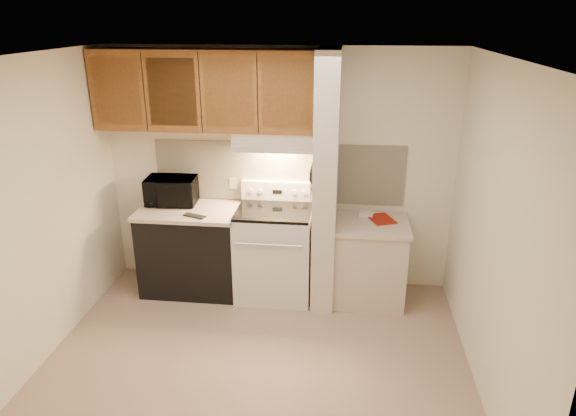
# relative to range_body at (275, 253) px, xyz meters

# --- Properties ---
(floor) EXTENTS (3.60, 3.60, 0.00)m
(floor) POSITION_rel_range_body_xyz_m (0.00, -1.16, -0.46)
(floor) COLOR tan
(floor) RESTS_ON ground
(ceiling) EXTENTS (3.60, 3.60, 0.00)m
(ceiling) POSITION_rel_range_body_xyz_m (0.00, -1.16, 2.04)
(ceiling) COLOR white
(ceiling) RESTS_ON wall_back
(wall_back) EXTENTS (3.60, 2.50, 0.02)m
(wall_back) POSITION_rel_range_body_xyz_m (0.00, 0.34, 0.79)
(wall_back) COLOR white
(wall_back) RESTS_ON floor
(wall_left) EXTENTS (0.02, 3.00, 2.50)m
(wall_left) POSITION_rel_range_body_xyz_m (-1.80, -1.16, 0.79)
(wall_left) COLOR white
(wall_left) RESTS_ON floor
(wall_right) EXTENTS (0.02, 3.00, 2.50)m
(wall_right) POSITION_rel_range_body_xyz_m (1.80, -1.16, 0.79)
(wall_right) COLOR white
(wall_right) RESTS_ON floor
(backsplash) EXTENTS (2.60, 0.02, 0.63)m
(backsplash) POSITION_rel_range_body_xyz_m (0.00, 0.33, 0.78)
(backsplash) COLOR white
(backsplash) RESTS_ON wall_back
(range_body) EXTENTS (0.76, 0.65, 0.92)m
(range_body) POSITION_rel_range_body_xyz_m (0.00, 0.00, 0.00)
(range_body) COLOR silver
(range_body) RESTS_ON floor
(oven_window) EXTENTS (0.50, 0.01, 0.30)m
(oven_window) POSITION_rel_range_body_xyz_m (0.00, -0.32, 0.04)
(oven_window) COLOR black
(oven_window) RESTS_ON range_body
(oven_handle) EXTENTS (0.65, 0.02, 0.02)m
(oven_handle) POSITION_rel_range_body_xyz_m (0.00, -0.35, 0.26)
(oven_handle) COLOR silver
(oven_handle) RESTS_ON range_body
(cooktop) EXTENTS (0.74, 0.64, 0.03)m
(cooktop) POSITION_rel_range_body_xyz_m (0.00, 0.00, 0.48)
(cooktop) COLOR black
(cooktop) RESTS_ON range_body
(range_backguard) EXTENTS (0.76, 0.08, 0.20)m
(range_backguard) POSITION_rel_range_body_xyz_m (0.00, 0.28, 0.59)
(range_backguard) COLOR silver
(range_backguard) RESTS_ON range_body
(range_display) EXTENTS (0.10, 0.01, 0.04)m
(range_display) POSITION_rel_range_body_xyz_m (0.00, 0.24, 0.59)
(range_display) COLOR black
(range_display) RESTS_ON range_backguard
(range_knob_left_outer) EXTENTS (0.05, 0.02, 0.05)m
(range_knob_left_outer) POSITION_rel_range_body_xyz_m (-0.28, 0.24, 0.59)
(range_knob_left_outer) COLOR silver
(range_knob_left_outer) RESTS_ON range_backguard
(range_knob_left_inner) EXTENTS (0.05, 0.02, 0.05)m
(range_knob_left_inner) POSITION_rel_range_body_xyz_m (-0.18, 0.24, 0.59)
(range_knob_left_inner) COLOR silver
(range_knob_left_inner) RESTS_ON range_backguard
(range_knob_right_inner) EXTENTS (0.05, 0.02, 0.05)m
(range_knob_right_inner) POSITION_rel_range_body_xyz_m (0.18, 0.24, 0.59)
(range_knob_right_inner) COLOR silver
(range_knob_right_inner) RESTS_ON range_backguard
(range_knob_right_outer) EXTENTS (0.05, 0.02, 0.05)m
(range_knob_right_outer) POSITION_rel_range_body_xyz_m (0.28, 0.24, 0.59)
(range_knob_right_outer) COLOR silver
(range_knob_right_outer) RESTS_ON range_backguard
(dishwasher_front) EXTENTS (1.00, 0.63, 0.87)m
(dishwasher_front) POSITION_rel_range_body_xyz_m (-0.88, 0.01, -0.03)
(dishwasher_front) COLOR black
(dishwasher_front) RESTS_ON floor
(left_countertop) EXTENTS (1.04, 0.67, 0.04)m
(left_countertop) POSITION_rel_range_body_xyz_m (-0.88, 0.01, 0.43)
(left_countertop) COLOR beige
(left_countertop) RESTS_ON dishwasher_front
(spoon_rest) EXTENTS (0.24, 0.15, 0.02)m
(spoon_rest) POSITION_rel_range_body_xyz_m (-0.76, -0.19, 0.46)
(spoon_rest) COLOR black
(spoon_rest) RESTS_ON left_countertop
(teal_jar) EXTENTS (0.13, 0.13, 0.11)m
(teal_jar) POSITION_rel_range_body_xyz_m (-0.98, 0.23, 0.51)
(teal_jar) COLOR #2A5E5C
(teal_jar) RESTS_ON left_countertop
(outlet) EXTENTS (0.08, 0.01, 0.12)m
(outlet) POSITION_rel_range_body_xyz_m (-0.48, 0.32, 0.64)
(outlet) COLOR beige
(outlet) RESTS_ON backsplash
(microwave) EXTENTS (0.53, 0.38, 0.28)m
(microwave) POSITION_rel_range_body_xyz_m (-1.10, 0.15, 0.59)
(microwave) COLOR black
(microwave) RESTS_ON left_countertop
(partition_pillar) EXTENTS (0.22, 0.70, 2.50)m
(partition_pillar) POSITION_rel_range_body_xyz_m (0.51, -0.01, 0.79)
(partition_pillar) COLOR beige
(partition_pillar) RESTS_ON floor
(pillar_trim) EXTENTS (0.01, 0.70, 0.04)m
(pillar_trim) POSITION_rel_range_body_xyz_m (0.39, -0.01, 0.84)
(pillar_trim) COLOR brown
(pillar_trim) RESTS_ON partition_pillar
(knife_strip) EXTENTS (0.02, 0.42, 0.04)m
(knife_strip) POSITION_rel_range_body_xyz_m (0.39, -0.06, 0.86)
(knife_strip) COLOR black
(knife_strip) RESTS_ON partition_pillar
(knife_blade_a) EXTENTS (0.01, 0.03, 0.16)m
(knife_blade_a) POSITION_rel_range_body_xyz_m (0.38, -0.22, 0.76)
(knife_blade_a) COLOR silver
(knife_blade_a) RESTS_ON knife_strip
(knife_handle_a) EXTENTS (0.02, 0.02, 0.10)m
(knife_handle_a) POSITION_rel_range_body_xyz_m (0.38, -0.22, 0.91)
(knife_handle_a) COLOR black
(knife_handle_a) RESTS_ON knife_strip
(knife_blade_b) EXTENTS (0.01, 0.04, 0.18)m
(knife_blade_b) POSITION_rel_range_body_xyz_m (0.38, -0.13, 0.75)
(knife_blade_b) COLOR silver
(knife_blade_b) RESTS_ON knife_strip
(knife_handle_b) EXTENTS (0.02, 0.02, 0.10)m
(knife_handle_b) POSITION_rel_range_body_xyz_m (0.38, -0.13, 0.91)
(knife_handle_b) COLOR black
(knife_handle_b) RESTS_ON knife_strip
(knife_blade_c) EXTENTS (0.01, 0.04, 0.20)m
(knife_blade_c) POSITION_rel_range_body_xyz_m (0.38, -0.05, 0.74)
(knife_blade_c) COLOR silver
(knife_blade_c) RESTS_ON knife_strip
(knife_handle_c) EXTENTS (0.02, 0.02, 0.10)m
(knife_handle_c) POSITION_rel_range_body_xyz_m (0.38, -0.07, 0.91)
(knife_handle_c) COLOR black
(knife_handle_c) RESTS_ON knife_strip
(knife_blade_d) EXTENTS (0.01, 0.04, 0.16)m
(knife_blade_d) POSITION_rel_range_body_xyz_m (0.38, 0.03, 0.76)
(knife_blade_d) COLOR silver
(knife_blade_d) RESTS_ON knife_strip
(knife_handle_d) EXTENTS (0.02, 0.02, 0.10)m
(knife_handle_d) POSITION_rel_range_body_xyz_m (0.38, 0.02, 0.91)
(knife_handle_d) COLOR black
(knife_handle_d) RESTS_ON knife_strip
(knife_blade_e) EXTENTS (0.01, 0.04, 0.18)m
(knife_blade_e) POSITION_rel_range_body_xyz_m (0.38, 0.09, 0.75)
(knife_blade_e) COLOR silver
(knife_blade_e) RESTS_ON knife_strip
(knife_handle_e) EXTENTS (0.02, 0.02, 0.10)m
(knife_handle_e) POSITION_rel_range_body_xyz_m (0.38, 0.10, 0.91)
(knife_handle_e) COLOR black
(knife_handle_e) RESTS_ON knife_strip
(oven_mitt) EXTENTS (0.03, 0.11, 0.26)m
(oven_mitt) POSITION_rel_range_body_xyz_m (0.38, 0.17, 0.72)
(oven_mitt) COLOR gray
(oven_mitt) RESTS_ON partition_pillar
(right_cab_base) EXTENTS (0.70, 0.60, 0.81)m
(right_cab_base) POSITION_rel_range_body_xyz_m (0.97, -0.01, -0.06)
(right_cab_base) COLOR beige
(right_cab_base) RESTS_ON floor
(right_countertop) EXTENTS (0.74, 0.64, 0.04)m
(right_countertop) POSITION_rel_range_body_xyz_m (0.97, -0.01, 0.37)
(right_countertop) COLOR beige
(right_countertop) RESTS_ON right_cab_base
(red_folder) EXTENTS (0.31, 0.36, 0.01)m
(red_folder) POSITION_rel_range_body_xyz_m (1.07, 0.09, 0.39)
(red_folder) COLOR #9A1C0E
(red_folder) RESTS_ON right_countertop
(white_box) EXTENTS (0.15, 0.11, 0.04)m
(white_box) POSITION_rel_range_body_xyz_m (0.92, 0.17, 0.41)
(white_box) COLOR white
(white_box) RESTS_ON right_countertop
(range_hood) EXTENTS (0.78, 0.44, 0.15)m
(range_hood) POSITION_rel_range_body_xyz_m (0.00, 0.12, 1.17)
(range_hood) COLOR beige
(range_hood) RESTS_ON upper_cabinets
(hood_lip) EXTENTS (0.78, 0.04, 0.06)m
(hood_lip) POSITION_rel_range_body_xyz_m (0.00, -0.08, 1.12)
(hood_lip) COLOR beige
(hood_lip) RESTS_ON range_hood
(upper_cabinets) EXTENTS (2.18, 0.33, 0.77)m
(upper_cabinets) POSITION_rel_range_body_xyz_m (-0.69, 0.17, 1.62)
(upper_cabinets) COLOR brown
(upper_cabinets) RESTS_ON wall_back
(cab_door_a) EXTENTS (0.46, 0.01, 0.63)m
(cab_door_a) POSITION_rel_range_body_xyz_m (-1.51, 0.01, 1.62)
(cab_door_a) COLOR brown
(cab_door_a) RESTS_ON upper_cabinets
(cab_gap_a) EXTENTS (0.01, 0.01, 0.73)m
(cab_gap_a) POSITION_rel_range_body_xyz_m (-1.23, 0.01, 1.62)
(cab_gap_a) COLOR black
(cab_gap_a) RESTS_ON upper_cabinets
(cab_door_b) EXTENTS (0.46, 0.01, 0.63)m
(cab_door_b) POSITION_rel_range_body_xyz_m (-0.96, 0.01, 1.62)
(cab_door_b) COLOR brown
(cab_door_b) RESTS_ON upper_cabinets
(cab_gap_b) EXTENTS (0.01, 0.01, 0.73)m
(cab_gap_b) POSITION_rel_range_body_xyz_m (-0.69, 0.01, 1.62)
(cab_gap_b) COLOR black
(cab_gap_b) RESTS_ON upper_cabinets
(cab_door_c) EXTENTS (0.46, 0.01, 0.63)m
(cab_door_c) POSITION_rel_range_body_xyz_m (-0.42, 0.01, 1.62)
(cab_door_c) COLOR brown
(cab_door_c) RESTS_ON upper_cabinets
(cab_gap_c) EXTENTS (0.01, 0.01, 0.73)m
(cab_gap_c) POSITION_rel_range_body_xyz_m (-0.14, 0.01, 1.62)
(cab_gap_c) COLOR black
(cab_gap_c) RESTS_ON upper_cabinets
(cab_door_d) EXTENTS (0.46, 0.01, 0.63)m
(cab_door_d) POSITION_rel_range_body_xyz_m (0.13, 0.01, 1.62)
(cab_door_d) COLOR brown
(cab_door_d) RESTS_ON upper_cabinets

